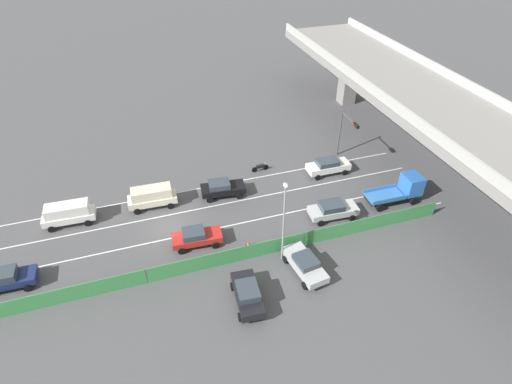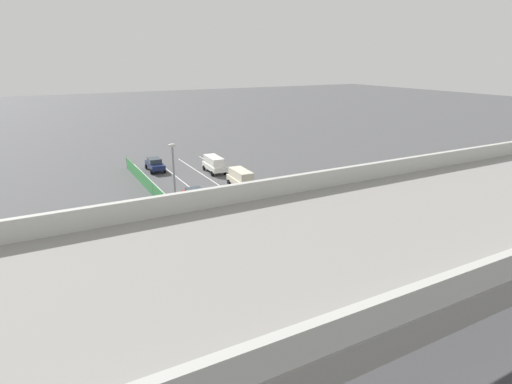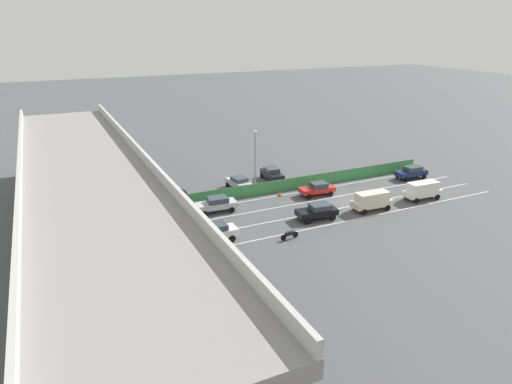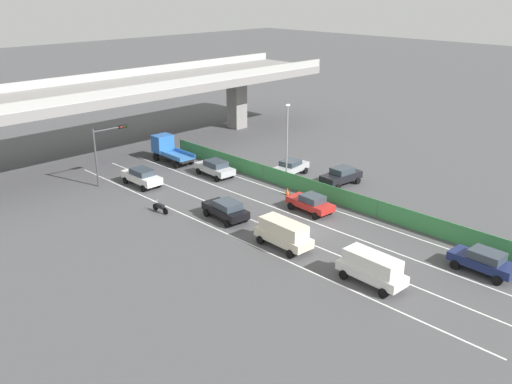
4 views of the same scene
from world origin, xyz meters
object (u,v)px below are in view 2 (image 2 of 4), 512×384
car_van_cream (241,178)px  flatbed_truck_blue (316,288)px  parked_wagon_silver (159,235)px  traffic_light (397,210)px  street_lamp (174,182)px  traffic_cone (194,218)px  car_van_white (214,163)px  car_sedan_navy (155,164)px  motorcycle (322,213)px  car_sedan_silver (251,245)px  parked_sedan_dark (125,216)px  car_sedan_red (195,196)px  car_sedan_white (348,241)px  car_sedan_black (267,198)px

car_van_cream → flatbed_truck_blue: 24.49m
parked_wagon_silver → traffic_light: 18.08m
street_lamp → traffic_cone: (-2.27, -2.23, -4.36)m
car_van_cream → flatbed_truck_blue: size_ratio=0.85×
car_van_white → flatbed_truck_blue: flatbed_truck_blue is taller
car_sedan_navy → street_lamp: street_lamp is taller
car_van_white → traffic_light: traffic_light is taller
flatbed_truck_blue → motorcycle: size_ratio=2.80×
car_sedan_navy → parked_wagon_silver: size_ratio=0.93×
car_sedan_silver → parked_sedan_dark: parked_sedan_dark is taller
car_sedan_navy → parked_wagon_silver: bearing=75.7°
car_van_cream → traffic_cone: size_ratio=6.60×
car_sedan_red → car_sedan_silver: car_sedan_silver is taller
car_sedan_navy → car_sedan_white: 31.43m
parked_wagon_silver → car_sedan_red: bearing=-127.5°
car_sedan_red → car_van_cream: car_van_cream is taller
car_van_cream → traffic_light: bearing=94.5°
car_van_white → car_sedan_red: bearing=58.5°
car_van_cream → motorcycle: bearing=102.1°
car_sedan_red → car_sedan_white: (-6.43, 15.74, 0.07)m
car_sedan_silver → motorcycle: 10.32m
car_sedan_silver → street_lamp: bearing=-60.9°
car_van_white → traffic_light: bearing=93.6°
car_sedan_red → street_lamp: (3.98, 6.44, 3.81)m
parked_sedan_dark → street_lamp: bearing=129.9°
car_sedan_red → street_lamp: street_lamp is taller
car_sedan_silver → parked_sedan_dark: 12.64m
car_sedan_red → car_van_white: 12.36m
traffic_light → car_sedan_black: bearing=-81.7°
car_van_cream → motorcycle: car_van_cream is taller
car_van_white → parked_wagon_silver: (12.35, 18.21, -0.30)m
car_van_white → car_sedan_black: (0.30, 14.44, -0.28)m
car_sedan_navy → motorcycle: size_ratio=2.26×
car_sedan_white → car_van_cream: car_van_cream is taller
car_sedan_white → flatbed_truck_blue: flatbed_truck_blue is taller
flatbed_truck_blue → car_van_white: bearing=-102.0°
car_sedan_navy → parked_sedan_dark: (7.29, 17.37, 0.03)m
car_sedan_red → car_sedan_white: 17.01m
car_sedan_red → traffic_light: traffic_light is taller
parked_sedan_dark → parked_wagon_silver: 5.52m
car_sedan_white → car_sedan_silver: bearing=-22.7°
car_van_white → flatbed_truck_blue: bearing=78.0°
car_sedan_white → car_van_white: bearing=-90.1°
car_sedan_navy → motorcycle: car_sedan_navy is taller
car_sedan_red → car_sedan_white: size_ratio=0.94×
car_sedan_navy → car_sedan_black: size_ratio=0.98×
car_sedan_red → car_sedan_black: (-6.16, 3.91, 0.04)m
car_sedan_silver → car_van_white: car_van_white is taller
car_sedan_white → traffic_cone: bearing=-54.8°
car_sedan_red → traffic_light: (-8.29, 18.46, 3.14)m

